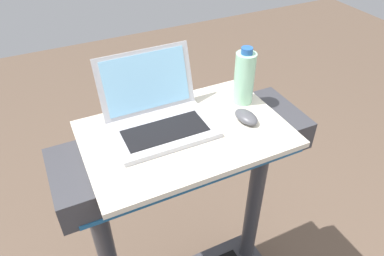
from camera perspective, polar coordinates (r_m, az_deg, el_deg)
desk_board at (r=1.21m, az=-1.02°, el=-0.94°), size 0.68×0.45×0.02m
laptop at (r=1.21m, az=-5.49°, el=2.26°), size 0.33×0.29×0.23m
computer_mouse at (r=1.25m, az=8.62°, el=1.76°), size 0.07×0.11×0.03m
water_bottle at (r=1.31m, az=8.32°, el=7.96°), size 0.07×0.07×0.22m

